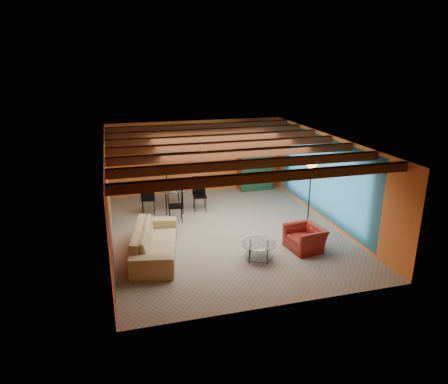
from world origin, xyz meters
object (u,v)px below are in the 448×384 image
object	(u,v)px
sofa	(155,241)
coffee_table	(259,251)
armchair	(305,238)
vase	(173,176)
dining_table	(174,195)
armoire	(255,161)
potted_plant	(256,126)
floor_lamp	(310,193)

from	to	relation	value
sofa	coffee_table	world-z (taller)	sofa
armchair	vase	size ratio (longest dim) A/B	5.42
sofa	dining_table	xyz separation A→B (m)	(0.97, 3.04, 0.18)
dining_table	armoire	bearing A→B (deg)	26.29
coffee_table	vase	bearing A→B (deg)	110.98
sofa	coffee_table	xyz separation A→B (m)	(2.50, -0.92, -0.16)
coffee_table	dining_table	bearing A→B (deg)	110.98
armchair	vase	xyz separation A→B (m)	(-2.91, 3.73, 0.91)
armoire	potted_plant	bearing A→B (deg)	0.00
sofa	coffee_table	size ratio (longest dim) A/B	3.03
floor_lamp	armoire	bearing A→B (deg)	96.92
vase	armoire	bearing A→B (deg)	26.29
coffee_table	potted_plant	bearing A→B (deg)	71.56
dining_table	floor_lamp	distance (m)	4.37
armchair	armoire	bearing A→B (deg)	166.97
coffee_table	dining_table	xyz separation A→B (m)	(-1.52, 3.97, 0.34)
armchair	floor_lamp	size ratio (longest dim) A/B	0.52
armchair	potted_plant	world-z (taller)	potted_plant
armchair	vase	distance (m)	4.82
coffee_table	armoire	size ratio (longest dim) A/B	0.40
coffee_table	floor_lamp	bearing A→B (deg)	39.74
coffee_table	dining_table	distance (m)	4.26
coffee_table	armoire	world-z (taller)	armoire
dining_table	sofa	bearing A→B (deg)	-107.74
floor_lamp	vase	size ratio (longest dim) A/B	10.50
sofa	armoire	distance (m)	6.48
floor_lamp	potted_plant	xyz separation A→B (m)	(-0.45, 3.71, 1.50)
floor_lamp	potted_plant	world-z (taller)	potted_plant
dining_table	vase	xyz separation A→B (m)	(0.00, 0.00, 0.66)
coffee_table	potted_plant	distance (m)	6.35
dining_table	armoire	size ratio (longest dim) A/B	0.99
dining_table	armchair	bearing A→B (deg)	-52.06
armoire	vase	distance (m)	3.80
armoire	floor_lamp	distance (m)	3.74
potted_plant	vase	world-z (taller)	potted_plant
armoire	dining_table	bearing A→B (deg)	-155.79
coffee_table	potted_plant	world-z (taller)	potted_plant
vase	potted_plant	bearing A→B (deg)	26.29
dining_table	armoire	world-z (taller)	armoire
sofa	vase	size ratio (longest dim) A/B	14.97
potted_plant	armoire	bearing A→B (deg)	0.00
coffee_table	armoire	distance (m)	6.02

